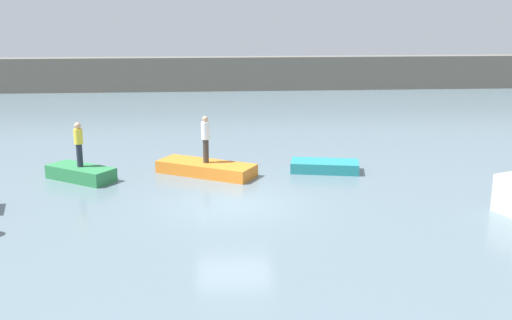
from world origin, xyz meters
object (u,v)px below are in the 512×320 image
rowboat_orange (206,168)px  person_yellow_shirt (79,142)px  rowboat_teal (325,166)px  rowboat_green (81,173)px  person_white_shirt (206,137)px

rowboat_orange → person_yellow_shirt: size_ratio=2.28×
rowboat_teal → rowboat_green: bearing=-165.6°
person_white_shirt → rowboat_teal: bearing=1.1°
person_white_shirt → rowboat_green: bearing=-175.2°
person_yellow_shirt → rowboat_teal: bearing=2.9°
person_yellow_shirt → person_white_shirt: bearing=4.8°
rowboat_green → rowboat_teal: (9.24, 0.48, -0.05)m
person_white_shirt → person_yellow_shirt: (-4.64, -0.39, -0.04)m
rowboat_green → person_white_shirt: 4.81m
rowboat_orange → person_white_shirt: 1.24m
rowboat_orange → person_yellow_shirt: (-4.64, -0.39, 1.20)m
rowboat_teal → person_white_shirt: size_ratio=1.45×
rowboat_green → person_white_shirt: size_ratio=1.45×
rowboat_green → rowboat_orange: 4.65m
rowboat_green → rowboat_teal: rowboat_green is taller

